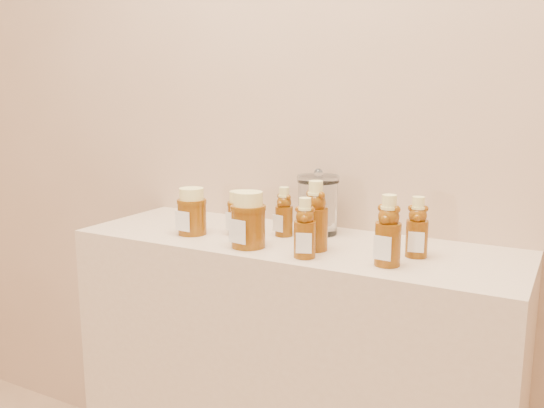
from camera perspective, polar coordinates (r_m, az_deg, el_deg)
The scene contains 11 objects.
wall_back at distance 1.68m, azimuth 5.27°, elevation 13.00°, with size 3.50×0.02×2.70m, color tan.
display_table at distance 1.72m, azimuth 1.93°, elevation -18.31°, with size 1.20×0.40×0.90m, color beige.
bear_bottle_back_left at distance 1.58m, azimuth 1.20°, elevation -0.44°, with size 0.05×0.05×0.15m, color #5F3007, non-canonical shape.
bear_bottle_back_mid at distance 1.43m, azimuth 4.33°, elevation -0.72°, with size 0.07×0.07×0.20m, color #5F3007, non-canonical shape.
bear_bottle_back_right at distance 1.42m, azimuth 14.21°, elevation -1.84°, with size 0.06×0.06×0.17m, color #5F3007, non-canonical shape.
bear_bottle_front_left at distance 1.37m, azimuth 3.27°, elevation -1.99°, with size 0.06×0.06×0.16m, color #5F3007, non-canonical shape.
bear_bottle_front_right at distance 1.33m, azimuth 11.46°, elevation -2.13°, with size 0.06×0.06×0.19m, color #5F3007, non-canonical shape.
honey_jar_left at distance 1.61m, azimuth -7.94°, elevation -0.71°, with size 0.08×0.08×0.13m, color #5F3007, non-canonical shape.
honey_jar_back at distance 1.60m, azimuth -3.09°, elevation -0.88°, with size 0.08×0.08×0.12m, color #5F3007, non-canonical shape.
honey_jar_front at distance 1.47m, azimuth -2.37°, elevation -1.55°, with size 0.09×0.09×0.14m, color #5F3007, non-canonical shape.
glass_canister at distance 1.61m, azimuth 4.57°, elevation 0.17°, with size 0.12×0.12×0.18m, color white, non-canonical shape.
Camera 1 is at (0.67, 0.21, 1.29)m, focal length 38.00 mm.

